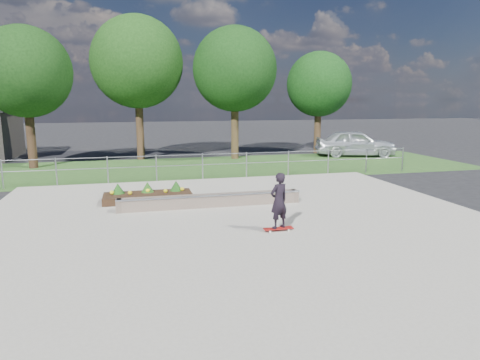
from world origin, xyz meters
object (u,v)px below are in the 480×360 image
(grind_ledge, at_px, (211,200))
(parked_car, at_px, (355,143))
(planter_bed, at_px, (148,195))
(skateboarder, at_px, (279,201))

(grind_ledge, bearing_deg, parked_car, 44.05)
(planter_bed, bearing_deg, parked_car, 35.53)
(grind_ledge, distance_m, planter_bed, 2.42)
(grind_ledge, distance_m, skateboarder, 3.37)
(planter_bed, bearing_deg, skateboarder, -53.98)
(grind_ledge, relative_size, parked_car, 1.23)
(grind_ledge, height_order, parked_car, parked_car)
(grind_ledge, xyz_separation_m, skateboarder, (1.27, -3.06, 0.62))
(skateboarder, bearing_deg, planter_bed, 126.02)
(planter_bed, bearing_deg, grind_ledge, -35.48)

